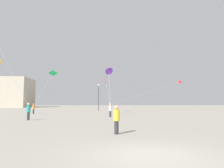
{
  "coord_description": "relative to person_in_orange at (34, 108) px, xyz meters",
  "views": [
    {
      "loc": [
        -1.61,
        -7.21,
        1.71
      ],
      "look_at": [
        0.0,
        22.63,
        4.32
      ],
      "focal_mm": 34.68,
      "sensor_mm": 36.0,
      "label": 1
    }
  ],
  "objects": [
    {
      "name": "kite_crimson_diamond",
      "position": [
        26.2,
        8.39,
        4.95
      ],
      "size": [
        15.11,
        7.34,
        5.01
      ],
      "color": "red"
    },
    {
      "name": "person_in_red",
      "position": [
        12.03,
        1.71,
        0.05
      ],
      "size": [
        0.37,
        0.37,
        1.7
      ],
      "rotation": [
        0.0,
        0.0,
        4.51
      ],
      "color": "#2D2D33",
      "rests_on": "ground_plane"
    },
    {
      "name": "kite_violet_diamond",
      "position": [
        11.56,
        -5.45,
        5.14
      ],
      "size": [
        1.28,
        3.4,
        5.21
      ],
      "color": "purple"
    },
    {
      "name": "ground_plane",
      "position": [
        12.02,
        -27.28,
        -0.87
      ],
      "size": [
        300.0,
        300.0,
        0.0
      ],
      "primitive_type": "plane",
      "color": "#9E9689"
    },
    {
      "name": "kite_emerald_delta",
      "position": [
        0.57,
        10.34,
        6.87
      ],
      "size": [
        1.54,
        10.92,
        6.96
      ],
      "color": "green"
    },
    {
      "name": "kite_magenta_delta",
      "position": [
        11.32,
        3.1,
        4.58
      ],
      "size": [
        1.04,
        2.05,
        4.57
      ],
      "color": "#D12899"
    },
    {
      "name": "person_in_orange",
      "position": [
        0.0,
        0.0,
        0.0
      ],
      "size": [
        0.35,
        0.35,
        1.6
      ],
      "rotation": [
        0.0,
        0.0,
        0.37
      ],
      "color": "#2D2D33",
      "rests_on": "ground_plane"
    },
    {
      "name": "person_in_white",
      "position": [
        11.61,
        -8.28,
        0.01
      ],
      "size": [
        0.35,
        0.35,
        1.61
      ],
      "rotation": [
        0.0,
        0.0,
        5.55
      ],
      "color": "#2D2D33",
      "rests_on": "ground_plane"
    },
    {
      "name": "lamppost_east",
      "position": [
        10.03,
        12.58,
        2.92
      ],
      "size": [
        0.36,
        0.36,
        5.78
      ],
      "color": "#2D2D30",
      "rests_on": "ground_plane"
    },
    {
      "name": "person_in_teal",
      "position": [
        3.24,
        -12.36,
        0.07
      ],
      "size": [
        0.38,
        0.38,
        1.73
      ],
      "rotation": [
        0.0,
        0.0,
        2.46
      ],
      "color": "#2D2D33",
      "rests_on": "ground_plane"
    },
    {
      "name": "person_in_yellow",
      "position": [
        11.3,
        -22.52,
        -0.01
      ],
      "size": [
        0.34,
        0.34,
        1.58
      ],
      "rotation": [
        0.0,
        0.0,
        1.09
      ],
      "color": "#2D2D33",
      "rests_on": "ground_plane"
    },
    {
      "name": "building_left_hall",
      "position": [
        -24.98,
        52.46,
        4.82
      ],
      "size": [
        15.25,
        14.37,
        11.39
      ],
      "color": "#B2A893",
      "rests_on": "ground_plane"
    }
  ]
}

